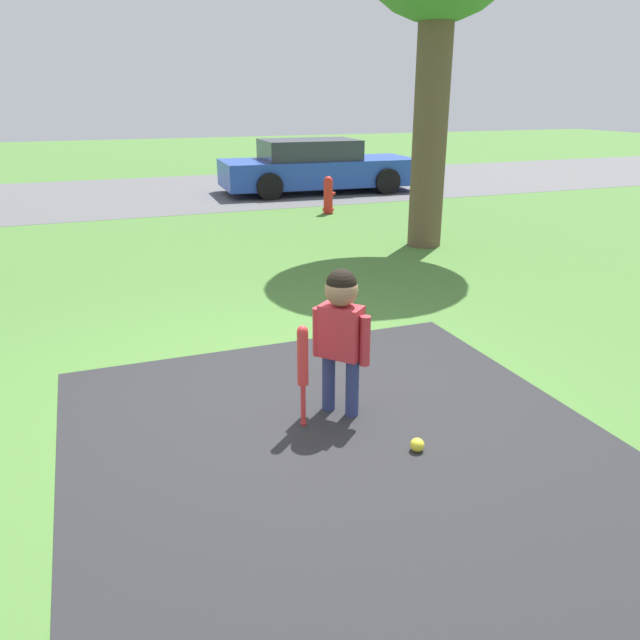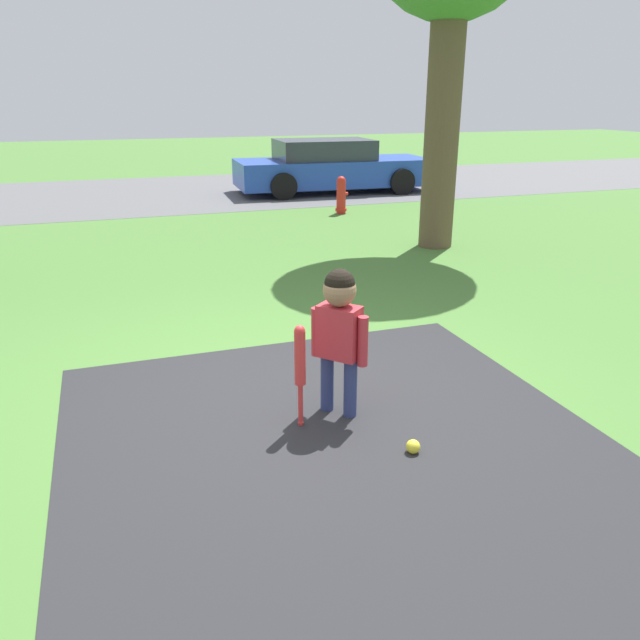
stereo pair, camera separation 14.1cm
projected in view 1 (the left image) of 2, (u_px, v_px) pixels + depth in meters
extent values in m
plane|color=#477533|center=(285.00, 395.00, 4.70)|extent=(60.00, 60.00, 0.00)
cube|color=#59595B|center=(139.00, 194.00, 14.16)|extent=(40.00, 6.00, 0.01)
cylinder|color=navy|center=(329.00, 382.00, 4.42)|extent=(0.09, 0.09, 0.43)
cylinder|color=navy|center=(352.00, 388.00, 4.33)|extent=(0.09, 0.09, 0.43)
cube|color=#BF2D38|center=(341.00, 332.00, 4.24)|extent=(0.31, 0.32, 0.37)
cylinder|color=#BF2D38|center=(318.00, 332.00, 4.33)|extent=(0.07, 0.07, 0.35)
cylinder|color=#BF2D38|center=(365.00, 341.00, 4.17)|extent=(0.07, 0.07, 0.35)
sphere|color=#997051|center=(341.00, 290.00, 4.14)|extent=(0.23, 0.23, 0.23)
sphere|color=black|center=(342.00, 284.00, 4.12)|extent=(0.21, 0.21, 0.21)
sphere|color=red|center=(303.00, 423.00, 4.26)|extent=(0.04, 0.04, 0.04)
cylinder|color=red|center=(303.00, 405.00, 4.22)|extent=(0.03, 0.03, 0.31)
cylinder|color=red|center=(303.00, 358.00, 4.10)|extent=(0.07, 0.07, 0.38)
sphere|color=red|center=(302.00, 331.00, 4.03)|extent=(0.07, 0.07, 0.07)
sphere|color=yellow|center=(417.00, 445.00, 3.95)|extent=(0.09, 0.09, 0.09)
cylinder|color=red|center=(328.00, 197.00, 11.77)|extent=(0.17, 0.17, 0.62)
sphere|color=red|center=(328.00, 181.00, 11.66)|extent=(0.16, 0.16, 0.16)
cylinder|color=red|center=(328.00, 210.00, 11.85)|extent=(0.22, 0.22, 0.05)
cylinder|color=red|center=(333.00, 194.00, 11.78)|extent=(0.08, 0.06, 0.06)
cube|color=#2347AD|center=(318.00, 172.00, 14.37)|extent=(4.49, 1.88, 0.58)
cube|color=#2D333D|center=(309.00, 149.00, 14.13)|extent=(2.19, 1.56, 0.44)
cylinder|color=black|center=(360.00, 173.00, 15.58)|extent=(0.58, 0.21, 0.57)
cylinder|color=black|center=(387.00, 181.00, 14.08)|extent=(0.58, 0.21, 0.57)
cylinder|color=black|center=(253.00, 177.00, 14.78)|extent=(0.58, 0.21, 0.57)
cylinder|color=black|center=(270.00, 187.00, 13.28)|extent=(0.58, 0.21, 0.57)
cylinder|color=brown|center=(431.00, 121.00, 8.78)|extent=(0.49, 0.49, 3.56)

